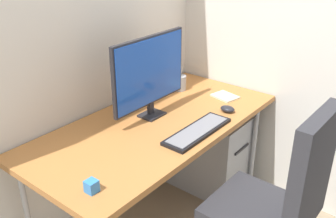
% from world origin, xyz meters
% --- Properties ---
extents(wall_back, '(3.39, 0.04, 2.80)m').
position_xyz_m(wall_back, '(0.00, 0.41, 1.40)').
color(wall_back, silver).
rests_on(wall_back, ground_plane).
extents(desk, '(1.59, 0.75, 0.75)m').
position_xyz_m(desk, '(0.00, 0.00, 0.72)').
color(desk, '#B27038').
rests_on(desk, ground_plane).
extents(office_chair, '(0.61, 0.64, 1.06)m').
position_xyz_m(office_chair, '(0.04, -0.76, 0.54)').
color(office_chair, black).
rests_on(office_chair, ground_plane).
extents(filing_cabinet, '(0.36, 0.53, 0.59)m').
position_xyz_m(filing_cabinet, '(0.57, -0.02, 0.29)').
color(filing_cabinet, '#9EA0A5').
rests_on(filing_cabinet, ground_plane).
extents(monitor, '(0.58, 0.11, 0.48)m').
position_xyz_m(monitor, '(0.05, 0.09, 1.03)').
color(monitor, black).
rests_on(monitor, desk).
extents(keyboard, '(0.47, 0.15, 0.02)m').
position_xyz_m(keyboard, '(0.04, -0.26, 0.76)').
color(keyboard, black).
rests_on(keyboard, desk).
extents(mouse, '(0.07, 0.09, 0.04)m').
position_xyz_m(mouse, '(0.38, -0.25, 0.77)').
color(mouse, black).
rests_on(mouse, desk).
extents(pen_holder, '(0.09, 0.09, 0.17)m').
position_xyz_m(pen_holder, '(0.48, 0.19, 0.81)').
color(pen_holder, '#9EA0A5').
rests_on(pen_holder, desk).
extents(notebook, '(0.16, 0.18, 0.01)m').
position_xyz_m(notebook, '(0.56, -0.12, 0.76)').
color(notebook, beige).
rests_on(notebook, desk).
extents(desk_clamp_accessory, '(0.05, 0.05, 0.05)m').
position_xyz_m(desk_clamp_accessory, '(-0.67, -0.21, 0.78)').
color(desk_clamp_accessory, '#337FD8').
rests_on(desk_clamp_accessory, desk).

